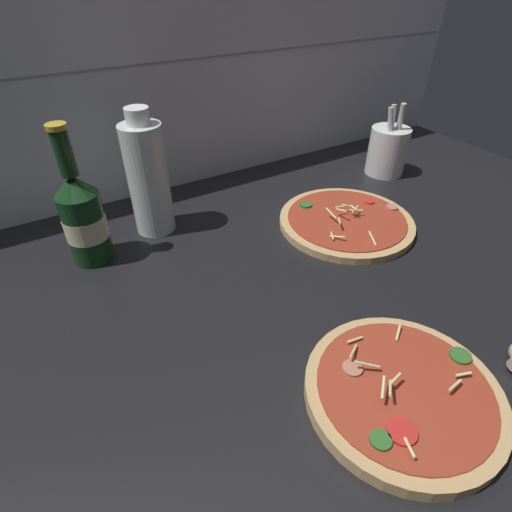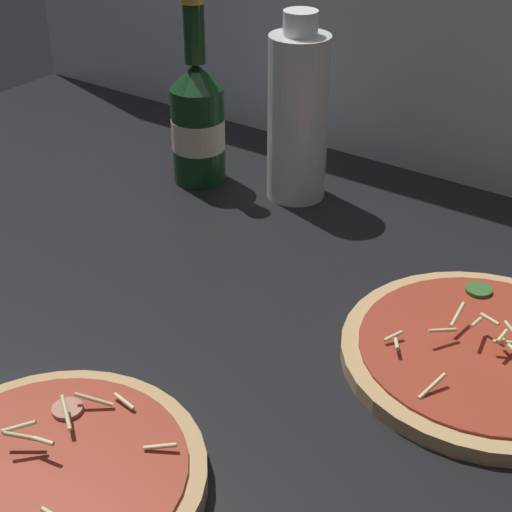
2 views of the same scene
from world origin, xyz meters
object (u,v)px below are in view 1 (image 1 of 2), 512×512
object	(u,v)px
pizza_near	(402,393)
pizza_far	(346,221)
utensil_crock	(388,150)
oil_bottle	(148,178)
beer_bottle	(83,217)

from	to	relation	value
pizza_near	pizza_far	world-z (taller)	pizza_near
pizza_far	utensil_crock	distance (cm)	29.50
pizza_far	oil_bottle	xyz separation A→B (cm)	(-33.84, 19.11, 10.19)
pizza_near	oil_bottle	distance (cm)	55.99
oil_bottle	beer_bottle	bearing A→B (deg)	-163.80
pizza_far	utensil_crock	bearing A→B (deg)	29.52
pizza_near	oil_bottle	size ratio (longest dim) A/B	1.00
pizza_far	utensil_crock	world-z (taller)	utensil_crock
utensil_crock	pizza_far	bearing A→B (deg)	-150.48
pizza_far	beer_bottle	xyz separation A→B (cm)	(-47.08, 15.26, 7.73)
pizza_far	beer_bottle	bearing A→B (deg)	162.05
beer_bottle	oil_bottle	size ratio (longest dim) A/B	1.02
beer_bottle	utensil_crock	distance (cm)	72.42
utensil_crock	pizza_near	bearing A→B (deg)	-133.64
oil_bottle	utensil_crock	world-z (taller)	oil_bottle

